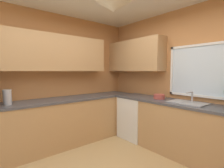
{
  "coord_description": "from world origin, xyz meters",
  "views": [
    {
      "loc": [
        1.52,
        -1.27,
        1.45
      ],
      "look_at": [
        -0.8,
        0.64,
        1.22
      ],
      "focal_mm": 27.01,
      "sensor_mm": 36.0,
      "label": 1
    }
  ],
  "objects_px": {
    "kettle": "(7,97)",
    "sink_assembly": "(188,102)",
    "dishwasher": "(136,118)",
    "bowl": "(159,97)"
  },
  "relations": [
    {
      "from": "sink_assembly",
      "to": "bowl",
      "type": "height_order",
      "value": "sink_assembly"
    },
    {
      "from": "kettle",
      "to": "sink_assembly",
      "type": "distance_m",
      "value": 2.93
    },
    {
      "from": "sink_assembly",
      "to": "bowl",
      "type": "bearing_deg",
      "value": -179.32
    },
    {
      "from": "sink_assembly",
      "to": "bowl",
      "type": "xyz_separation_m",
      "value": [
        -0.56,
        -0.01,
        0.03
      ]
    },
    {
      "from": "dishwasher",
      "to": "bowl",
      "type": "distance_m",
      "value": 0.77
    },
    {
      "from": "kettle",
      "to": "dishwasher",
      "type": "bearing_deg",
      "value": 74.53
    },
    {
      "from": "bowl",
      "to": "kettle",
      "type": "bearing_deg",
      "value": -117.05
    },
    {
      "from": "sink_assembly",
      "to": "dishwasher",
      "type": "bearing_deg",
      "value": -178.11
    },
    {
      "from": "dishwasher",
      "to": "bowl",
      "type": "bearing_deg",
      "value": 3.09
    },
    {
      "from": "sink_assembly",
      "to": "bowl",
      "type": "relative_size",
      "value": 2.8
    }
  ]
}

